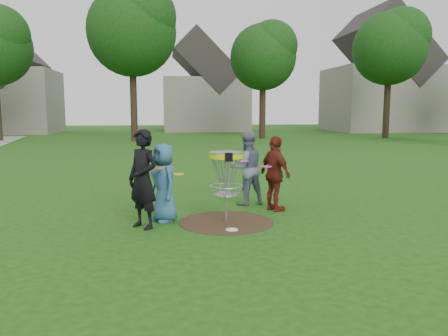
{
  "coord_description": "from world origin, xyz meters",
  "views": [
    {
      "loc": [
        -1.17,
        -7.99,
        2.14
      ],
      "look_at": [
        0.0,
        0.3,
        1.0
      ],
      "focal_mm": 35.0,
      "sensor_mm": 36.0,
      "label": 1
    }
  ],
  "objects": [
    {
      "name": "disc_golf_basket",
      "position": [
        0.0,
        -0.0,
        1.02
      ],
      "size": [
        0.66,
        0.67,
        1.38
      ],
      "color": "#9EA0A5",
      "rests_on": "ground"
    },
    {
      "name": "house_row",
      "position": [
        4.78,
        33.07,
        4.14
      ],
      "size": [
        44.5,
        10.65,
        11.62
      ],
      "color": "gray",
      "rests_on": "ground"
    },
    {
      "name": "player_grey",
      "position": [
        0.67,
        1.47,
        0.83
      ],
      "size": [
        0.94,
        0.81,
        1.66
      ],
      "primitive_type": "imported",
      "rotation": [
        0.0,
        0.0,
        3.4
      ],
      "color": "slate",
      "rests_on": "ground"
    },
    {
      "name": "player_black",
      "position": [
        -1.53,
        -0.17,
        0.89
      ],
      "size": [
        0.76,
        0.76,
        1.78
      ],
      "primitive_type": "imported",
      "rotation": [
        0.0,
        0.0,
        -0.8
      ],
      "color": "black",
      "rests_on": "ground"
    },
    {
      "name": "ground",
      "position": [
        0.0,
        0.0,
        0.0
      ],
      "size": [
        100.0,
        100.0,
        0.0
      ],
      "primitive_type": "plane",
      "color": "#19470F",
      "rests_on": "ground"
    },
    {
      "name": "disc_on_grass",
      "position": [
        0.02,
        -0.57,
        0.01
      ],
      "size": [
        0.22,
        0.22,
        0.02
      ],
      "primitive_type": "cylinder",
      "color": "white",
      "rests_on": "ground"
    },
    {
      "name": "dirt_patch",
      "position": [
        0.0,
        0.0,
        0.0
      ],
      "size": [
        1.8,
        1.8,
        0.01
      ],
      "primitive_type": "cylinder",
      "color": "#47331E",
      "rests_on": "ground"
    },
    {
      "name": "held_discs",
      "position": [
        -0.17,
        0.48,
        1.0
      ],
      "size": [
        2.4,
        1.58,
        0.2
      ],
      "color": "#CEC916",
      "rests_on": "ground"
    },
    {
      "name": "player_maroon",
      "position": [
        1.15,
        0.8,
        0.79
      ],
      "size": [
        0.71,
        1.0,
        1.58
      ],
      "primitive_type": "imported",
      "rotation": [
        0.0,
        0.0,
        1.96
      ],
      "color": "maroon",
      "rests_on": "ground"
    },
    {
      "name": "tree_row",
      "position": [
        0.44,
        20.67,
        6.21
      ],
      "size": [
        51.2,
        17.42,
        9.9
      ],
      "color": "#38281C",
      "rests_on": "ground"
    },
    {
      "name": "player_blue",
      "position": [
        -1.16,
        0.25,
        0.75
      ],
      "size": [
        0.75,
        0.87,
        1.49
      ],
      "primitive_type": "imported",
      "rotation": [
        0.0,
        0.0,
        -1.1
      ],
      "color": "#305E85",
      "rests_on": "ground"
    }
  ]
}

